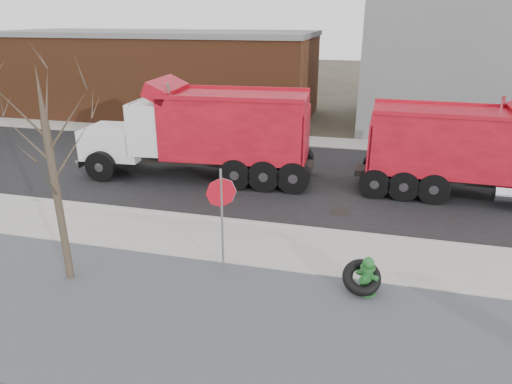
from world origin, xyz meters
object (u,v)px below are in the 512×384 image
(fire_hydrant, at_px, (367,277))
(dump_truck_red_b, at_px, (205,130))
(stop_sign, at_px, (222,203))
(dump_truck_red_a, at_px, (476,149))
(truck_tire, at_px, (362,277))

(fire_hydrant, xyz_separation_m, dump_truck_red_b, (-6.48, 6.90, 1.53))
(stop_sign, height_order, dump_truck_red_b, dump_truck_red_b)
(fire_hydrant, relative_size, dump_truck_red_b, 0.10)
(stop_sign, height_order, dump_truck_red_a, dump_truck_red_a)
(stop_sign, bearing_deg, truck_tire, -10.23)
(truck_tire, relative_size, stop_sign, 0.37)
(stop_sign, bearing_deg, fire_hydrant, -10.34)
(fire_hydrant, bearing_deg, truck_tire, -160.68)
(truck_tire, distance_m, dump_truck_red_a, 8.15)
(stop_sign, relative_size, dump_truck_red_a, 0.32)
(fire_hydrant, distance_m, dump_truck_red_a, 8.11)
(truck_tire, distance_m, dump_truck_red_b, 9.50)
(fire_hydrant, bearing_deg, dump_truck_red_b, 157.82)
(fire_hydrant, relative_size, dump_truck_red_a, 0.11)
(dump_truck_red_a, bearing_deg, stop_sign, -133.12)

